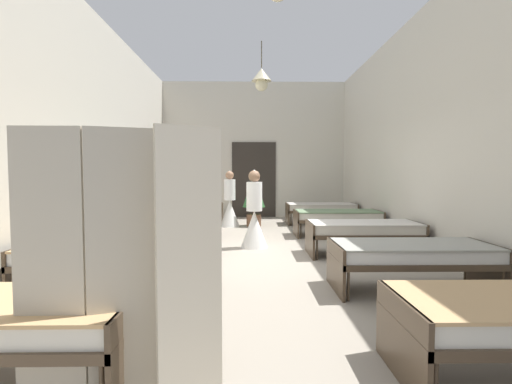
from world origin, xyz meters
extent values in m
cube|color=#9E9384|center=(0.00, 0.00, -0.05)|extent=(6.39, 11.54, 0.10)
cube|color=beige|center=(0.00, 5.57, 2.16)|extent=(6.19, 0.20, 4.32)
cube|color=beige|center=(-2.99, 0.00, 2.16)|extent=(0.20, 10.94, 4.32)
cube|color=beige|center=(2.99, 0.00, 2.16)|extent=(0.20, 10.94, 4.32)
cube|color=#2D2823|center=(0.00, 5.45, 1.20)|extent=(1.40, 0.06, 2.40)
cylinder|color=brown|center=(0.14, 1.92, 4.03)|extent=(0.02, 0.02, 0.58)
cone|color=beige|center=(0.14, 1.92, 3.59)|extent=(0.44, 0.44, 0.28)
sphere|color=beige|center=(0.14, 1.92, 3.37)|extent=(0.28, 0.28, 0.28)
cylinder|color=#473828|center=(-0.97, -3.44, 0.17)|extent=(0.03, 0.03, 0.34)
cube|color=#473828|center=(-0.91, -3.80, 0.29)|extent=(0.04, 0.84, 0.57)
cylinder|color=#473828|center=(0.97, -3.44, 0.17)|extent=(0.03, 0.03, 0.34)
cube|color=#473828|center=(0.91, -3.80, 0.29)|extent=(0.04, 0.84, 0.57)
cylinder|color=#473828|center=(-2.71, -2.26, 0.17)|extent=(0.03, 0.03, 0.34)
cylinder|color=#473828|center=(-2.71, -1.54, 0.17)|extent=(0.03, 0.03, 0.34)
cylinder|color=#473828|center=(-0.97, -2.26, 0.17)|extent=(0.03, 0.03, 0.34)
cylinder|color=#473828|center=(-0.97, -1.54, 0.17)|extent=(0.03, 0.03, 0.34)
cube|color=#473828|center=(-1.84, -1.90, 0.38)|extent=(1.90, 0.84, 0.07)
cube|color=#473828|center=(-2.77, -1.90, 0.29)|extent=(0.04, 0.84, 0.57)
cube|color=#473828|center=(-0.91, -1.90, 0.29)|extent=(0.04, 0.84, 0.57)
cube|color=white|center=(-1.84, -1.90, 0.48)|extent=(1.82, 0.78, 0.14)
cube|color=tan|center=(-1.84, -1.90, 0.56)|extent=(1.86, 0.82, 0.02)
cylinder|color=#473828|center=(0.97, -2.26, 0.17)|extent=(0.03, 0.03, 0.34)
cylinder|color=#473828|center=(0.97, -1.54, 0.17)|extent=(0.03, 0.03, 0.34)
cylinder|color=#473828|center=(2.71, -2.26, 0.17)|extent=(0.03, 0.03, 0.34)
cylinder|color=#473828|center=(2.71, -1.54, 0.17)|extent=(0.03, 0.03, 0.34)
cube|color=#473828|center=(1.84, -1.90, 0.38)|extent=(1.90, 0.84, 0.07)
cube|color=#473828|center=(0.91, -1.90, 0.29)|extent=(0.04, 0.84, 0.57)
cube|color=#473828|center=(2.77, -1.90, 0.29)|extent=(0.04, 0.84, 0.57)
cube|color=white|center=(1.84, -1.90, 0.48)|extent=(1.82, 0.78, 0.14)
cube|color=#9E9E93|center=(1.84, -1.90, 0.56)|extent=(1.86, 0.82, 0.02)
cylinder|color=#473828|center=(-2.71, -0.36, 0.17)|extent=(0.03, 0.03, 0.34)
cylinder|color=#473828|center=(-2.71, 0.36, 0.17)|extent=(0.03, 0.03, 0.34)
cylinder|color=#473828|center=(-0.97, -0.36, 0.17)|extent=(0.03, 0.03, 0.34)
cylinder|color=#473828|center=(-0.97, 0.36, 0.17)|extent=(0.03, 0.03, 0.34)
cube|color=#473828|center=(-1.84, 0.00, 0.38)|extent=(1.90, 0.84, 0.07)
cube|color=#473828|center=(-2.77, 0.00, 0.29)|extent=(0.04, 0.84, 0.57)
cube|color=#473828|center=(-0.91, 0.00, 0.29)|extent=(0.04, 0.84, 0.57)
cube|color=silver|center=(-1.84, 0.00, 0.48)|extent=(1.82, 0.78, 0.14)
cube|color=slate|center=(-1.84, 0.00, 0.56)|extent=(1.86, 0.82, 0.02)
cylinder|color=#473828|center=(0.97, -0.36, 0.17)|extent=(0.03, 0.03, 0.34)
cylinder|color=#473828|center=(0.97, 0.36, 0.17)|extent=(0.03, 0.03, 0.34)
cylinder|color=#473828|center=(2.71, -0.36, 0.17)|extent=(0.03, 0.03, 0.34)
cylinder|color=#473828|center=(2.71, 0.36, 0.17)|extent=(0.03, 0.03, 0.34)
cube|color=#473828|center=(1.84, 0.00, 0.38)|extent=(1.90, 0.84, 0.07)
cube|color=#473828|center=(0.91, 0.00, 0.29)|extent=(0.04, 0.84, 0.57)
cube|color=#473828|center=(2.77, 0.00, 0.29)|extent=(0.04, 0.84, 0.57)
cube|color=silver|center=(1.84, 0.00, 0.48)|extent=(1.82, 0.78, 0.14)
cube|color=beige|center=(1.84, 0.00, 0.56)|extent=(1.86, 0.82, 0.02)
cylinder|color=#473828|center=(-2.71, 1.54, 0.17)|extent=(0.03, 0.03, 0.34)
cylinder|color=#473828|center=(-2.71, 2.26, 0.17)|extent=(0.03, 0.03, 0.34)
cylinder|color=#473828|center=(-0.97, 1.54, 0.17)|extent=(0.03, 0.03, 0.34)
cylinder|color=#473828|center=(-0.97, 2.26, 0.17)|extent=(0.03, 0.03, 0.34)
cube|color=#473828|center=(-1.84, 1.90, 0.38)|extent=(1.90, 0.84, 0.07)
cube|color=#473828|center=(-2.77, 1.90, 0.29)|extent=(0.04, 0.84, 0.57)
cube|color=#473828|center=(-0.91, 1.90, 0.29)|extent=(0.04, 0.84, 0.57)
cube|color=silver|center=(-1.84, 1.90, 0.48)|extent=(1.82, 0.78, 0.14)
cube|color=slate|center=(-1.84, 1.90, 0.56)|extent=(1.86, 0.82, 0.02)
cylinder|color=#473828|center=(0.97, 1.54, 0.17)|extent=(0.03, 0.03, 0.34)
cylinder|color=#473828|center=(0.97, 2.26, 0.17)|extent=(0.03, 0.03, 0.34)
cylinder|color=#473828|center=(2.71, 1.54, 0.17)|extent=(0.03, 0.03, 0.34)
cylinder|color=#473828|center=(2.71, 2.26, 0.17)|extent=(0.03, 0.03, 0.34)
cube|color=#473828|center=(1.84, 1.90, 0.38)|extent=(1.90, 0.84, 0.07)
cube|color=#473828|center=(0.91, 1.90, 0.29)|extent=(0.04, 0.84, 0.57)
cube|color=#473828|center=(2.77, 1.90, 0.29)|extent=(0.04, 0.84, 0.57)
cube|color=silver|center=(1.84, 1.90, 0.48)|extent=(1.82, 0.78, 0.14)
cube|color=slate|center=(1.84, 1.90, 0.56)|extent=(1.86, 0.82, 0.02)
cylinder|color=#473828|center=(-2.71, 3.44, 0.17)|extent=(0.03, 0.03, 0.34)
cylinder|color=#473828|center=(-2.71, 4.16, 0.17)|extent=(0.03, 0.03, 0.34)
cylinder|color=#473828|center=(-0.97, 3.44, 0.17)|extent=(0.03, 0.03, 0.34)
cylinder|color=#473828|center=(-0.97, 4.16, 0.17)|extent=(0.03, 0.03, 0.34)
cube|color=#473828|center=(-1.84, 3.80, 0.38)|extent=(1.90, 0.84, 0.07)
cube|color=#473828|center=(-2.77, 3.80, 0.29)|extent=(0.04, 0.84, 0.57)
cube|color=#473828|center=(-0.91, 3.80, 0.29)|extent=(0.04, 0.84, 0.57)
cube|color=silver|center=(-1.84, 3.80, 0.48)|extent=(1.82, 0.78, 0.14)
cube|color=#8C4C47|center=(-1.84, 3.80, 0.56)|extent=(1.86, 0.82, 0.02)
cylinder|color=#473828|center=(0.97, 3.44, 0.17)|extent=(0.03, 0.03, 0.34)
cylinder|color=#473828|center=(0.97, 4.16, 0.17)|extent=(0.03, 0.03, 0.34)
cylinder|color=#473828|center=(2.71, 3.44, 0.17)|extent=(0.03, 0.03, 0.34)
cylinder|color=#473828|center=(2.71, 4.16, 0.17)|extent=(0.03, 0.03, 0.34)
cube|color=#473828|center=(1.84, 3.80, 0.38)|extent=(1.90, 0.84, 0.07)
cube|color=#473828|center=(0.91, 3.80, 0.29)|extent=(0.04, 0.84, 0.57)
cube|color=#473828|center=(2.77, 3.80, 0.29)|extent=(0.04, 0.84, 0.57)
cube|color=silver|center=(1.84, 3.80, 0.48)|extent=(1.82, 0.78, 0.14)
cube|color=beige|center=(1.84, 3.80, 0.56)|extent=(1.86, 0.82, 0.02)
cone|color=white|center=(-0.04, 0.67, 0.35)|extent=(0.52, 0.52, 0.70)
cylinder|color=white|center=(-0.04, 0.67, 0.97)|extent=(0.30, 0.30, 0.55)
sphere|color=#846047|center=(-0.04, 0.67, 1.36)|extent=(0.22, 0.22, 0.22)
cone|color=white|center=(-0.04, 0.67, 1.44)|extent=(0.18, 0.18, 0.10)
cone|color=white|center=(-0.66, 3.40, 0.35)|extent=(0.52, 0.52, 0.70)
cylinder|color=white|center=(-0.66, 3.40, 0.97)|extent=(0.30, 0.30, 0.55)
sphere|color=#A87A5B|center=(-0.66, 3.40, 1.36)|extent=(0.22, 0.22, 0.22)
cone|color=white|center=(-0.66, 3.40, 1.44)|extent=(0.18, 0.18, 0.10)
cylinder|color=brown|center=(-0.02, 3.44, 0.16)|extent=(0.39, 0.39, 0.31)
cylinder|color=brown|center=(-0.02, 3.44, 0.41)|extent=(0.06, 0.06, 0.20)
cone|color=#2D6633|center=(-0.02, 3.44, 0.94)|extent=(0.60, 0.60, 0.85)
cube|color=#BCB29E|center=(-1.31, -4.06, 0.85)|extent=(0.42, 0.03, 1.70)
cube|color=#BCB29E|center=(-0.89, -4.00, 0.85)|extent=(0.41, 0.16, 1.70)
cube|color=#BCB29E|center=(-0.47, -4.06, 0.85)|extent=(0.36, 0.26, 1.70)
camera|label=1|loc=(-0.11, -6.21, 1.43)|focal=25.51mm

